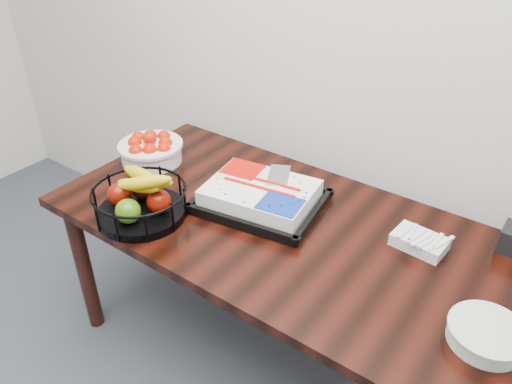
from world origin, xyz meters
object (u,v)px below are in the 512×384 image
Objects in this scene: table at (279,239)px; plate_stack at (486,335)px; tangerine_bowl at (150,146)px; cake_tray at (261,196)px; fruit_basket at (140,199)px.

table is 8.08× the size of plate_stack.
table is at bearing -3.78° from tangerine_bowl.
cake_tray is (-0.13, 0.05, 0.13)m from table.
cake_tray is 0.94m from plate_stack.
table is at bearing -20.88° from cake_tray.
tangerine_bowl is at bearing 131.07° from fruit_basket.
table is 6.11× the size of tangerine_bowl.
tangerine_bowl is 0.81× the size of fruit_basket.
tangerine_bowl is (-0.62, 0.00, 0.04)m from cake_tray.
fruit_basket is (-0.33, -0.33, 0.04)m from cake_tray.
fruit_basket reaches higher than tangerine_bowl.
cake_tray reaches higher than table.
plate_stack is (0.92, -0.19, -0.02)m from cake_tray.
plate_stack is at bearing 6.81° from fruit_basket.
plate_stack is at bearing -6.90° from tangerine_bowl.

